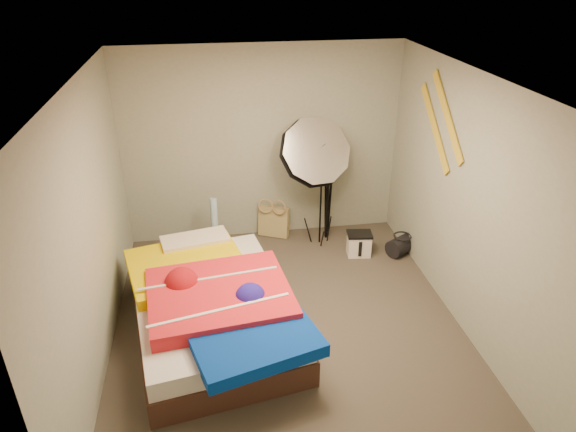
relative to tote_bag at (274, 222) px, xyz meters
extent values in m
plane|color=#494338|center=(-0.12, -1.90, -0.20)|extent=(4.00, 4.00, 0.00)
plane|color=silver|center=(-0.12, -1.90, 2.30)|extent=(4.00, 4.00, 0.00)
plane|color=#979C8C|center=(-0.12, 0.10, 1.05)|extent=(3.50, 0.00, 3.50)
plane|color=#979C8C|center=(-0.12, -3.90, 1.05)|extent=(3.50, 0.00, 3.50)
plane|color=#979C8C|center=(-1.87, -1.90, 1.05)|extent=(0.00, 4.00, 4.00)
plane|color=#979C8C|center=(1.63, -1.90, 1.05)|extent=(0.00, 4.00, 4.00)
cube|color=tan|center=(0.00, 0.00, 0.00)|extent=(0.44, 0.33, 0.42)
cylinder|color=#4F8CBB|center=(-0.79, -0.40, 0.18)|extent=(0.11, 0.23, 0.77)
cube|color=white|center=(0.99, -0.68, -0.06)|extent=(0.31, 0.24, 0.28)
cylinder|color=black|center=(1.53, -0.73, -0.09)|extent=(0.44, 0.39, 0.23)
cube|color=gold|center=(1.61, -1.30, 1.75)|extent=(0.02, 0.91, 0.78)
cube|color=gold|center=(1.61, -1.05, 1.55)|extent=(0.02, 0.91, 0.78)
cube|color=#40251C|center=(-0.87, -1.88, -0.07)|extent=(1.79, 2.30, 0.27)
cube|color=silver|center=(-0.87, -1.88, 0.16)|extent=(1.74, 2.25, 0.19)
cube|color=#E7C901|center=(-1.10, -1.44, 0.30)|extent=(1.35, 1.24, 0.15)
cube|color=red|center=(-0.79, -2.02, 0.32)|extent=(1.43, 1.25, 0.17)
cube|color=#0837AB|center=(-0.53, -2.61, 0.29)|extent=(1.23, 1.08, 0.13)
cube|color=#EEA5BD|center=(-1.02, -1.00, 0.34)|extent=(0.78, 0.47, 0.15)
cylinder|color=black|center=(0.57, -0.29, 0.49)|extent=(0.02, 0.02, 1.39)
cube|color=black|center=(0.57, -0.29, 1.15)|extent=(0.05, 0.05, 0.09)
cone|color=silver|center=(0.43, -0.42, 1.10)|extent=(1.03, 0.71, 1.02)
cylinder|color=black|center=(0.69, -0.17, 0.31)|extent=(0.04, 0.04, 1.02)
cube|color=black|center=(0.69, -0.17, 0.87)|extent=(0.07, 0.07, 0.11)
camera|label=1|loc=(-0.78, -6.03, 3.23)|focal=32.00mm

